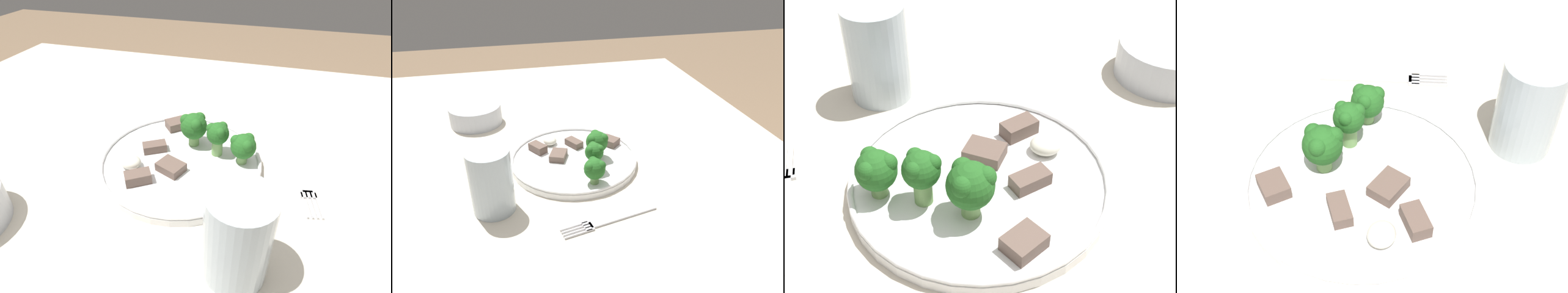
% 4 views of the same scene
% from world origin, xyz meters
% --- Properties ---
extents(table, '(1.29, 1.03, 0.77)m').
position_xyz_m(table, '(0.00, 0.00, 0.68)').
color(table, beige).
rests_on(table, ground_plane).
extents(dinner_plate, '(0.27, 0.27, 0.02)m').
position_xyz_m(dinner_plate, '(-0.02, -0.02, 0.78)').
color(dinner_plate, white).
rests_on(dinner_plate, table).
extents(fork, '(0.05, 0.18, 0.00)m').
position_xyz_m(fork, '(-0.21, -0.04, 0.78)').
color(fork, silver).
rests_on(fork, table).
extents(drinking_glass, '(0.07, 0.07, 0.12)m').
position_xyz_m(drinking_glass, '(-0.14, 0.15, 0.83)').
color(drinking_glass, '#B2C1CC').
rests_on(drinking_glass, table).
extents(broccoli_floret_near_rim_left, '(0.04, 0.04, 0.06)m').
position_xyz_m(broccoli_floret_near_rim_left, '(-0.07, -0.05, 0.83)').
color(broccoli_floret_near_rim_left, '#709E56').
rests_on(broccoli_floret_near_rim_left, dinner_plate).
extents(broccoli_floret_center_left, '(0.05, 0.05, 0.06)m').
position_xyz_m(broccoli_floret_center_left, '(-0.03, -0.07, 0.82)').
color(broccoli_floret_center_left, '#709E56').
rests_on(broccoli_floret_center_left, dinner_plate).
extents(broccoli_floret_back_left, '(0.04, 0.04, 0.05)m').
position_xyz_m(broccoli_floret_back_left, '(-0.12, -0.04, 0.82)').
color(broccoli_floret_back_left, '#709E56').
rests_on(broccoli_floret_back_left, dinner_plate).
extents(meat_slice_front_slice, '(0.04, 0.04, 0.02)m').
position_xyz_m(meat_slice_front_slice, '(0.03, 0.05, 0.80)').
color(meat_slice_front_slice, brown).
rests_on(meat_slice_front_slice, dinner_plate).
extents(meat_slice_middle_slice, '(0.04, 0.04, 0.01)m').
position_xyz_m(meat_slice_middle_slice, '(0.03, -0.03, 0.79)').
color(meat_slice_middle_slice, brown).
rests_on(meat_slice_middle_slice, dinner_plate).
extents(meat_slice_rear_slice, '(0.05, 0.04, 0.01)m').
position_xyz_m(meat_slice_rear_slice, '(-0.01, 0.01, 0.79)').
color(meat_slice_rear_slice, brown).
rests_on(meat_slice_rear_slice, dinner_plate).
extents(meat_slice_edge_slice, '(0.05, 0.05, 0.02)m').
position_xyz_m(meat_slice_edge_slice, '(0.02, -0.11, 0.80)').
color(meat_slice_edge_slice, brown).
rests_on(meat_slice_edge_slice, dinner_plate).
extents(sauce_dollop, '(0.03, 0.03, 0.02)m').
position_xyz_m(sauce_dollop, '(0.05, 0.02, 0.80)').
color(sauce_dollop, silver).
rests_on(sauce_dollop, dinner_plate).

